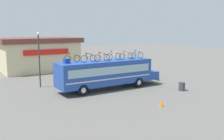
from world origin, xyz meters
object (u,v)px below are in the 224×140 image
bus (107,72)px  trash_bin (182,86)px  luggage_bag_1 (67,61)px  rooftop_bicycle_1 (72,58)px  rooftop_bicycle_4 (114,56)px  rooftop_bicycle_6 (137,55)px  rooftop_bicycle_5 (126,56)px  street_lamp (39,56)px  traffic_cone (161,104)px  rooftop_bicycle_2 (89,58)px  rooftop_bicycle_3 (102,57)px

bus → trash_bin: 7.42m
luggage_bag_1 → rooftop_bicycle_1: 0.72m
bus → rooftop_bicycle_4: 1.75m
rooftop_bicycle_6 → trash_bin: size_ratio=1.97×
luggage_bag_1 → rooftop_bicycle_1: size_ratio=0.33×
bus → rooftop_bicycle_1: rooftop_bicycle_1 is taller
rooftop_bicycle_4 → trash_bin: rooftop_bicycle_4 is taller
trash_bin → rooftop_bicycle_5: bearing=130.5°
street_lamp → trash_bin: bearing=-38.6°
street_lamp → traffic_cone: bearing=-63.6°
rooftop_bicycle_4 → rooftop_bicycle_5: (1.40, -0.16, -0.01)m
rooftop_bicycle_2 → trash_bin: bearing=-28.0°
rooftop_bicycle_2 → trash_bin: size_ratio=1.96×
rooftop_bicycle_1 → rooftop_bicycle_2: size_ratio=1.01×
rooftop_bicycle_3 → traffic_cone: size_ratio=3.60×
rooftop_bicycle_2 → street_lamp: 5.67m
rooftop_bicycle_6 → rooftop_bicycle_3: bearing=-179.7°
luggage_bag_1 → rooftop_bicycle_1: (0.65, 0.26, 0.16)m
bus → luggage_bag_1: (-4.17, 0.13, 1.42)m
rooftop_bicycle_5 → street_lamp: (-7.52, 4.64, -0.07)m
rooftop_bicycle_1 → rooftop_bicycle_3: size_ratio=0.95×
bus → traffic_cone: bus is taller
luggage_bag_1 → street_lamp: size_ratio=0.10×
rooftop_bicycle_1 → rooftop_bicycle_5: rooftop_bicycle_1 is taller
trash_bin → street_lamp: (-11.15, 8.89, 2.76)m
luggage_bag_1 → trash_bin: (9.95, -4.63, -2.67)m
rooftop_bicycle_2 → street_lamp: size_ratio=0.29×
bus → street_lamp: size_ratio=1.98×
rooftop_bicycle_3 → trash_bin: size_ratio=2.08×
rooftop_bicycle_4 → rooftop_bicycle_6: rooftop_bicycle_4 is taller
luggage_bag_1 → rooftop_bicycle_5: bearing=-3.4°
rooftop_bicycle_5 → traffic_cone: rooftop_bicycle_5 is taller
luggage_bag_1 → rooftop_bicycle_3: size_ratio=0.31×
rooftop_bicycle_2 → rooftop_bicycle_6: size_ratio=0.99×
bus → rooftop_bicycle_4: rooftop_bicycle_4 is taller
traffic_cone → luggage_bag_1: bearing=121.8°
rooftop_bicycle_3 → rooftop_bicycle_6: 4.24m
rooftop_bicycle_6 → trash_bin: (2.29, -4.17, -2.83)m
rooftop_bicycle_1 → rooftop_bicycle_3: bearing=-14.9°
bus → street_lamp: (-5.38, 4.39, 1.51)m
rooftop_bicycle_3 → street_lamp: 6.61m
rooftop_bicycle_1 → rooftop_bicycle_2: (1.36, -0.68, -0.00)m
luggage_bag_1 → rooftop_bicycle_4: rooftop_bicycle_4 is taller
bus → rooftop_bicycle_2: 2.69m
rooftop_bicycle_4 → street_lamp: 7.58m
traffic_cone → trash_bin: bearing=27.8°
rooftop_bicycle_5 → bus: bearing=173.5°
rooftop_bicycle_3 → bus: bearing=23.9°
rooftop_bicycle_3 → trash_bin: rooftop_bicycle_3 is taller
luggage_bag_1 → traffic_cone: luggage_bag_1 is taller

